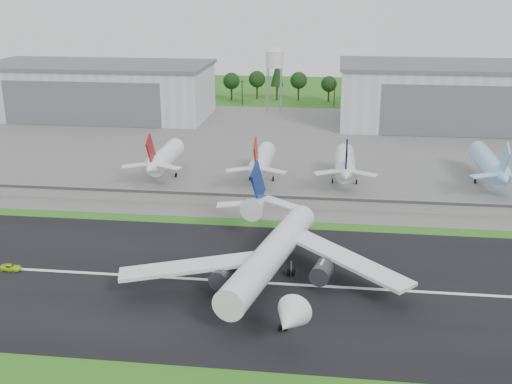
# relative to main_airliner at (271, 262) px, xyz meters

# --- Properties ---
(ground) EXTENTS (600.00, 600.00, 0.00)m
(ground) POSITION_rel_main_airliner_xyz_m (-11.78, -9.57, -4.89)
(ground) COLOR #266A19
(ground) RESTS_ON ground
(runway) EXTENTS (320.00, 60.00, 0.10)m
(runway) POSITION_rel_main_airliner_xyz_m (-11.78, 0.43, -4.84)
(runway) COLOR black
(runway) RESTS_ON ground
(runway_centerline) EXTENTS (220.00, 1.00, 0.02)m
(runway_centerline) POSITION_rel_main_airliner_xyz_m (-11.78, 0.43, -4.78)
(runway_centerline) COLOR white
(runway_centerline) RESTS_ON runway
(apron) EXTENTS (320.00, 150.00, 0.10)m
(apron) POSITION_rel_main_airliner_xyz_m (-11.78, 110.43, -4.84)
(apron) COLOR slate
(apron) RESTS_ON ground
(blast_fence) EXTENTS (240.00, 0.61, 3.50)m
(blast_fence) POSITION_rel_main_airliner_xyz_m (-11.78, 45.41, -3.09)
(blast_fence) COLOR gray
(blast_fence) RESTS_ON ground
(hangar_west) EXTENTS (97.00, 44.00, 23.20)m
(hangar_west) POSITION_rel_main_airliner_xyz_m (-91.78, 155.34, 6.74)
(hangar_west) COLOR silver
(hangar_west) RESTS_ON ground
(hangar_east) EXTENTS (102.00, 47.00, 25.20)m
(hangar_east) POSITION_rel_main_airliner_xyz_m (63.22, 155.34, 7.73)
(hangar_east) COLOR silver
(hangar_east) RESTS_ON ground
(water_tower) EXTENTS (8.40, 8.40, 29.40)m
(water_tower) POSITION_rel_main_airliner_xyz_m (-16.78, 175.43, 19.66)
(water_tower) COLOR #99999E
(water_tower) RESTS_ON ground
(utility_poles) EXTENTS (230.00, 3.00, 12.00)m
(utility_poles) POSITION_rel_main_airliner_xyz_m (-11.78, 190.43, -4.89)
(utility_poles) COLOR black
(utility_poles) RESTS_ON ground
(treeline) EXTENTS (320.00, 16.00, 22.00)m
(treeline) POSITION_rel_main_airliner_xyz_m (-11.78, 205.43, -4.89)
(treeline) COLOR black
(treeline) RESTS_ON ground
(main_airliner) EXTENTS (55.90, 58.81, 18.17)m
(main_airliner) POSITION_rel_main_airliner_xyz_m (0.00, 0.00, 0.00)
(main_airliner) COLOR white
(main_airliner) RESTS_ON runway
(ground_vehicle) EXTENTS (4.59, 2.33, 1.24)m
(ground_vehicle) POSITION_rel_main_airliner_xyz_m (-53.93, -0.25, -4.17)
(ground_vehicle) COLOR #C6F11C
(ground_vehicle) RESTS_ON runway
(parked_jet_red_a) EXTENTS (7.36, 31.29, 16.73)m
(parked_jet_red_a) POSITION_rel_main_airliner_xyz_m (-39.66, 66.99, 1.33)
(parked_jet_red_a) COLOR white
(parked_jet_red_a) RESTS_ON ground
(parked_jet_red_b) EXTENTS (7.36, 31.29, 16.62)m
(parked_jet_red_b) POSITION_rel_main_airliner_xyz_m (-9.96, 66.98, 1.22)
(parked_jet_red_b) COLOR white
(parked_jet_red_b) RESTS_ON ground
(parked_jet_navy) EXTENTS (7.36, 31.29, 16.72)m
(parked_jet_navy) POSITION_rel_main_airliner_xyz_m (14.61, 66.99, 1.32)
(parked_jet_navy) COLOR white
(parked_jet_navy) RESTS_ON ground
(parked_jet_skyblue) EXTENTS (7.36, 37.29, 16.77)m
(parked_jet_skyblue) POSITION_rel_main_airliner_xyz_m (56.35, 72.00, 1.31)
(parked_jet_skyblue) COLOR #91D2FA
(parked_jet_skyblue) RESTS_ON ground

